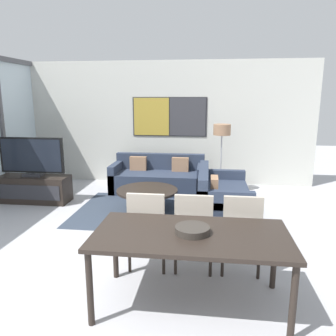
% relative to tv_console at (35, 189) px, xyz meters
% --- Properties ---
extents(wall_back, '(7.07, 0.09, 2.80)m').
position_rel_tv_console_xyz_m(wall_back, '(2.17, 1.81, 1.15)').
color(wall_back, silver).
rests_on(wall_back, ground_plane).
extents(area_rug, '(2.51, 1.96, 0.01)m').
position_rel_tv_console_xyz_m(area_rug, '(2.27, -0.26, -0.25)').
color(area_rug, '#333D4C').
rests_on(area_rug, ground_plane).
extents(tv_console, '(1.35, 0.48, 0.51)m').
position_rel_tv_console_xyz_m(tv_console, '(0.00, 0.00, 0.00)').
color(tv_console, black).
rests_on(tv_console, ground_plane).
extents(television, '(1.26, 0.20, 0.75)m').
position_rel_tv_console_xyz_m(television, '(0.00, 0.00, 0.63)').
color(television, '#2D2D33').
rests_on(television, tv_console).
extents(sofa_main, '(1.96, 0.87, 0.77)m').
position_rel_tv_console_xyz_m(sofa_main, '(2.27, 1.06, 0.01)').
color(sofa_main, '#2D384C').
rests_on(sofa_main, ground_plane).
extents(sofa_side, '(0.87, 1.61, 0.77)m').
position_rel_tv_console_xyz_m(sofa_side, '(3.54, -0.14, 0.01)').
color(sofa_side, '#2D384C').
rests_on(sofa_side, ground_plane).
extents(coffee_table, '(1.08, 1.08, 0.40)m').
position_rel_tv_console_xyz_m(coffee_table, '(2.27, -0.26, 0.04)').
color(coffee_table, black).
rests_on(coffee_table, ground_plane).
extents(dining_table, '(1.85, 0.92, 0.75)m').
position_rel_tv_console_xyz_m(dining_table, '(3.18, -2.86, 0.43)').
color(dining_table, black).
rests_on(dining_table, ground_plane).
extents(dining_chair_left, '(0.46, 0.46, 0.96)m').
position_rel_tv_console_xyz_m(dining_chair_left, '(2.65, -2.21, 0.28)').
color(dining_chair_left, '#B2A899').
rests_on(dining_chair_left, ground_plane).
extents(dining_chair_centre, '(0.46, 0.46, 0.96)m').
position_rel_tv_console_xyz_m(dining_chair_centre, '(3.18, -2.20, 0.28)').
color(dining_chair_centre, '#B2A899').
rests_on(dining_chair_centre, ground_plane).
extents(dining_chair_right, '(0.46, 0.46, 0.96)m').
position_rel_tv_console_xyz_m(dining_chair_right, '(3.72, -2.18, 0.28)').
color(dining_chair_right, '#B2A899').
rests_on(dining_chair_right, ground_plane).
extents(fruit_bowl, '(0.33, 0.33, 0.07)m').
position_rel_tv_console_xyz_m(fruit_bowl, '(3.19, -2.86, 0.54)').
color(fruit_bowl, '#332D28').
rests_on(fruit_bowl, dining_table).
extents(floor_lamp, '(0.35, 0.35, 1.46)m').
position_rel_tv_console_xyz_m(floor_lamp, '(3.59, 0.98, 0.98)').
color(floor_lamp, '#2D2D33').
rests_on(floor_lamp, ground_plane).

